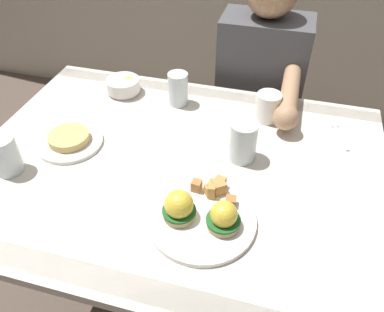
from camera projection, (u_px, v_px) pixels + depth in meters
name	position (u px, v px, depth m)	size (l,w,h in m)	color
ground_plane	(180.00, 294.00, 1.60)	(6.00, 6.00, 0.00)	brown
dining_table	(176.00, 189.00, 1.19)	(1.20, 0.90, 0.74)	silver
eggs_benedict_plate	(202.00, 214.00, 0.94)	(0.27, 0.27, 0.09)	white
fruit_bowl	(123.00, 85.00, 1.39)	(0.12, 0.12, 0.06)	white
coffee_mug	(269.00, 106.00, 1.25)	(0.11, 0.08, 0.09)	white
fork	(338.00, 133.00, 1.22)	(0.06, 0.15, 0.00)	silver
water_glass_near	(178.00, 91.00, 1.32)	(0.07, 0.07, 0.12)	silver
water_glass_far	(243.00, 144.00, 1.10)	(0.08, 0.08, 0.12)	silver
water_glass_extra	(6.00, 157.00, 1.06)	(0.08, 0.08, 0.11)	silver
side_plate	(69.00, 141.00, 1.17)	(0.20, 0.20, 0.04)	white
diner_person	(259.00, 92.00, 1.58)	(0.34, 0.54, 1.14)	#33333D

